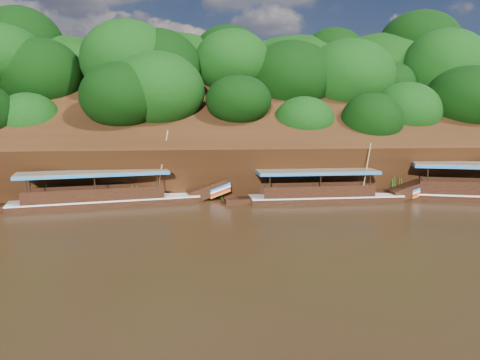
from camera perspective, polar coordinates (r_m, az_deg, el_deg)
name	(u,v)px	position (r m, az deg, el deg)	size (l,w,h in m)	color
ground	(341,227)	(26.61, 12.22, -5.67)	(160.00, 160.00, 0.00)	black
riverbank	(270,156)	(48.13, 3.72, 2.91)	(120.00, 30.06, 19.40)	black
boat_1	(335,194)	(34.30, 11.48, -1.69)	(13.05, 2.46, 4.62)	black
boat_2	(119,197)	(33.47, -14.58, -1.99)	(15.05, 4.96, 5.54)	black
reeds	(257,186)	(34.76, 2.06, -0.75)	(49.62, 2.17, 2.13)	#295F17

